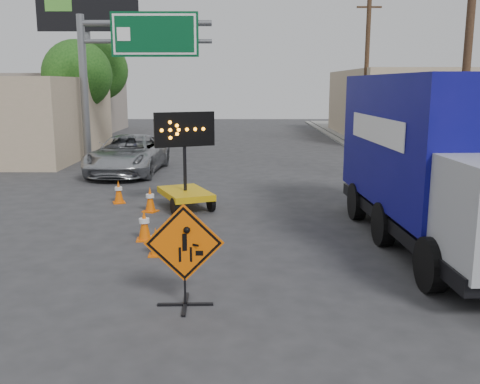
{
  "coord_description": "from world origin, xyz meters",
  "views": [
    {
      "loc": [
        0.92,
        -7.37,
        3.69
      ],
      "look_at": [
        0.86,
        3.3,
        1.52
      ],
      "focal_mm": 40.0,
      "sensor_mm": 36.0,
      "label": 1
    }
  ],
  "objects_px": {
    "construction_sign": "(184,253)",
    "arrow_board": "(185,187)",
    "box_truck": "(438,170)",
    "pickup_truck": "(128,154)"
  },
  "relations": [
    {
      "from": "construction_sign",
      "to": "arrow_board",
      "type": "bearing_deg",
      "value": 93.85
    },
    {
      "from": "construction_sign",
      "to": "box_truck",
      "type": "relative_size",
      "value": 0.21
    },
    {
      "from": "arrow_board",
      "to": "construction_sign",
      "type": "bearing_deg",
      "value": -107.75
    },
    {
      "from": "arrow_board",
      "to": "box_truck",
      "type": "xyz_separation_m",
      "value": [
        6.15,
        -3.72,
        1.12
      ]
    },
    {
      "from": "construction_sign",
      "to": "pickup_truck",
      "type": "relative_size",
      "value": 0.31
    },
    {
      "from": "pickup_truck",
      "to": "arrow_board",
      "type": "bearing_deg",
      "value": -62.33
    },
    {
      "from": "pickup_truck",
      "to": "box_truck",
      "type": "distance_m",
      "value": 13.75
    },
    {
      "from": "construction_sign",
      "to": "box_truck",
      "type": "bearing_deg",
      "value": 30.9
    },
    {
      "from": "arrow_board",
      "to": "box_truck",
      "type": "distance_m",
      "value": 7.28
    },
    {
      "from": "construction_sign",
      "to": "box_truck",
      "type": "distance_m",
      "value": 6.49
    }
  ]
}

